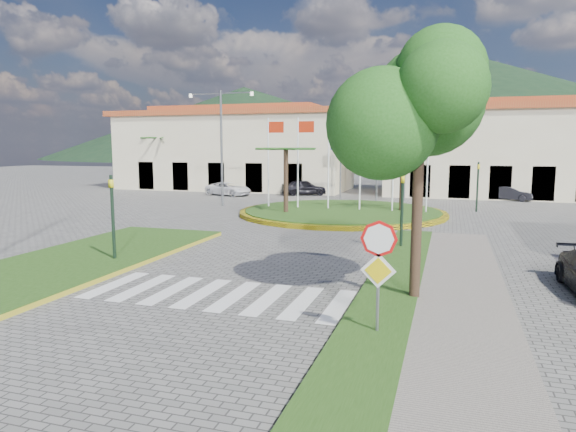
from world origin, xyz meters
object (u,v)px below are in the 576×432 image
(stop_sign, at_px, (378,260))
(car_dark_a, at_px, (304,187))
(deciduous_tree, at_px, (421,109))
(white_van, at_px, (228,189))
(car_dark_b, at_px, (510,193))
(roundabout_island, at_px, (342,212))

(stop_sign, distance_m, car_dark_a, 33.19)
(deciduous_tree, height_order, car_dark_a, deciduous_tree)
(white_van, xyz_separation_m, car_dark_b, (22.51, 2.72, -0.01))
(stop_sign, height_order, white_van, stop_sign)
(stop_sign, height_order, deciduous_tree, deciduous_tree)
(stop_sign, xyz_separation_m, white_van, (-16.65, 29.22, -1.22))
(white_van, height_order, car_dark_b, white_van)
(deciduous_tree, distance_m, car_dark_b, 29.74)
(roundabout_island, height_order, car_dark_b, roundabout_island)
(white_van, bearing_deg, roundabout_island, -112.40)
(roundabout_island, relative_size, car_dark_a, 3.21)
(roundabout_island, height_order, white_van, roundabout_island)
(white_van, bearing_deg, car_dark_b, -67.52)
(stop_sign, xyz_separation_m, deciduous_tree, (0.60, 3.04, 3.38))
(white_van, bearing_deg, deciduous_tree, -131.03)
(car_dark_a, bearing_deg, white_van, 85.42)
(white_van, xyz_separation_m, car_dark_a, (6.11, 2.23, 0.11))
(roundabout_island, xyz_separation_m, stop_sign, (4.90, -20.04, 1.62))
(roundabout_island, distance_m, deciduous_tree, 18.55)
(deciduous_tree, bearing_deg, stop_sign, -101.18)
(stop_sign, height_order, car_dark_b, stop_sign)
(stop_sign, bearing_deg, car_dark_b, 79.61)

